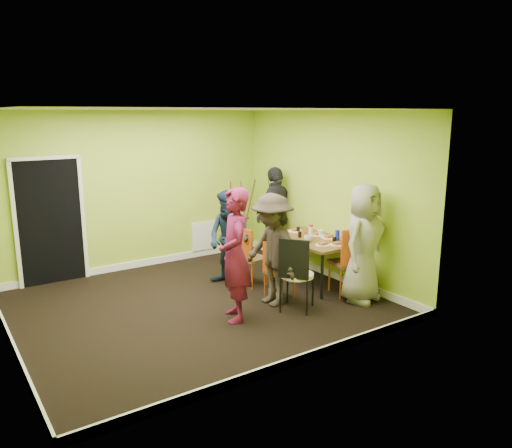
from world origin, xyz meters
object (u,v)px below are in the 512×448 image
Objects in this scene: orange_bottle at (305,233)px; person_front_end at (363,243)px; easel at (241,218)px; person_left_far at (229,239)px; chair_left_near at (276,267)px; chair_bentwood at (296,271)px; chair_left_far at (248,253)px; chair_front_end at (350,258)px; blue_bottle at (337,236)px; dining_table at (313,241)px; chair_back_end at (276,230)px; person_back_end at (276,215)px; person_standing at (235,255)px; person_left_near at (272,250)px; thermos at (311,233)px.

person_front_end is (0.08, -1.24, 0.09)m from orange_bottle.
orange_bottle is (0.07, -1.90, 0.05)m from easel.
easel is 0.96× the size of person_left_far.
chair_bentwood reaches higher than chair_left_near.
chair_left_far is at bearing -118.71° from easel.
chair_front_end reaches higher than blue_bottle.
dining_table is 1.16m from chair_back_end.
person_back_end reaches higher than chair_left_near.
chair_bentwood is at bearing -134.54° from orange_bottle.
chair_left_near is 2.05m from person_back_end.
person_left_far reaches higher than chair_left_far.
chair_back_end is at bearing 92.85° from blue_bottle.
person_left_far is (0.63, 1.19, -0.12)m from person_standing.
chair_back_end is (1.08, 0.74, 0.09)m from chair_left_far.
chair_left_near is 0.83× the size of chair_front_end.
person_left_far reaches higher than chair_left_near.
chair_back_end is at bearing 140.51° from person_left_near.
easel is at bearing 95.52° from blue_bottle.
chair_back_end is at bearing 85.38° from dining_table.
easel is at bearing -86.03° from person_back_end.
person_standing reaches higher than blue_bottle.
thermos is at bearing -106.78° from orange_bottle.
dining_table is 1.37m from person_left_far.
chair_left_far is 1.54m from person_back_end.
person_standing is at bearing -53.09° from chair_left_far.
chair_bentwood is 0.93m from person_standing.
chair_left_near is at bearing 137.86° from chair_bentwood.
easel reaches higher than thermos.
chair_bentwood reaches higher than chair_back_end.
chair_front_end reaches higher than orange_bottle.
person_left_far is at bearing 151.31° from chair_bentwood.
chair_front_end is 0.65× the size of person_left_near.
dining_table is at bearing 20.81° from thermos.
chair_left_near is at bearing 175.82° from blue_bottle.
chair_back_end is at bearing 134.45° from chair_left_near.
person_standing is (-1.95, -1.74, 0.26)m from chair_back_end.
chair_bentwood reaches higher than thermos.
blue_bottle is 0.66m from person_front_end.
blue_bottle is at bearing 65.53° from person_front_end.
chair_left_far is 0.55× the size of person_front_end.
dining_table is 1.34m from person_back_end.
person_left_near reaches higher than chair_back_end.
blue_bottle is 0.12× the size of person_left_near.
person_left_far is 1.61m from person_back_end.
person_back_end is at bearing 134.37° from chair_left_near.
chair_bentwood is (-0.04, -0.52, 0.10)m from chair_left_near.
chair_front_end reaches higher than chair_left_far.
thermos is at bearing -89.77° from easel.
dining_table is 0.46m from blue_bottle.
person_left_near is 1.35m from person_front_end.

